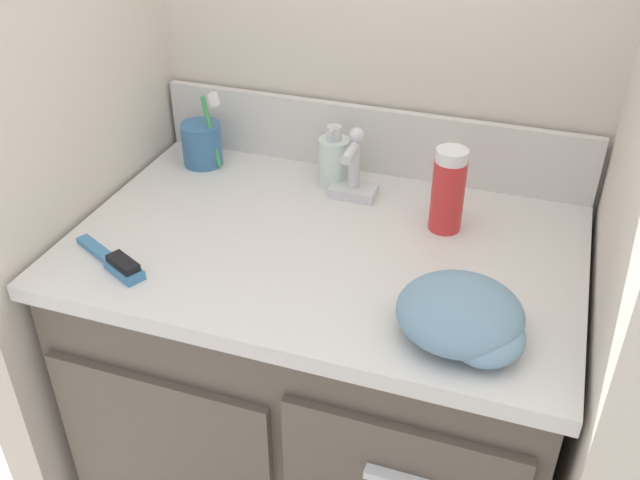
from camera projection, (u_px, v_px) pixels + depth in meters
wall_back at (383, 17)px, 1.37m from camera, size 1.07×0.08×2.20m
wall_left at (54, 44)px, 1.23m from camera, size 0.08×0.67×2.20m
vanity at (323, 396)px, 1.47m from camera, size 0.89×0.60×0.80m
backsplash at (370, 140)px, 1.45m from camera, size 0.89×0.02×0.14m
sink_faucet at (354, 174)px, 1.37m from camera, size 0.09×0.09×0.14m
toothbrush_cup at (202, 143)px, 1.48m from camera, size 0.09×0.08×0.17m
soap_dispenser at (334, 160)px, 1.41m from camera, size 0.06×0.06×0.13m
shaving_cream_can at (448, 190)px, 1.25m from camera, size 0.06×0.06×0.16m
hairbrush at (116, 262)px, 1.19m from camera, size 0.17×0.10×0.03m
hand_towel at (466, 318)px, 1.03m from camera, size 0.19×0.19×0.08m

